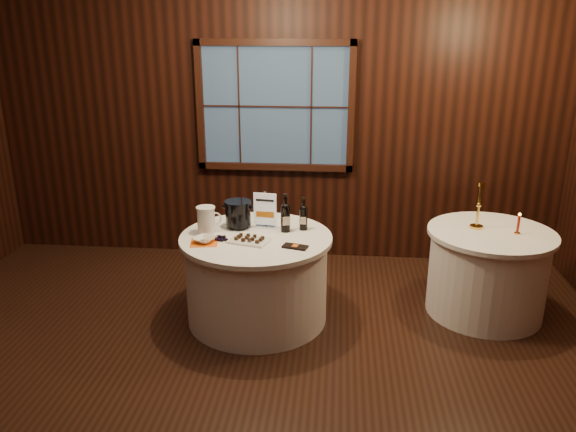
# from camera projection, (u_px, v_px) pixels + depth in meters

# --- Properties ---
(ground) EXTENTS (6.00, 6.00, 0.00)m
(ground) POSITION_uv_depth(u_px,v_px,m) (237.00, 386.00, 4.00)
(ground) COLOR black
(ground) RESTS_ON ground
(back_wall) EXTENTS (6.00, 0.10, 3.00)m
(back_wall) POSITION_uv_depth(u_px,v_px,m) (275.00, 116.00, 5.85)
(back_wall) COLOR black
(back_wall) RESTS_ON ground
(main_table) EXTENTS (1.28, 1.28, 0.77)m
(main_table) POSITION_uv_depth(u_px,v_px,m) (257.00, 277.00, 4.82)
(main_table) COLOR white
(main_table) RESTS_ON ground
(side_table) EXTENTS (1.08, 1.08, 0.77)m
(side_table) POSITION_uv_depth(u_px,v_px,m) (487.00, 272.00, 4.93)
(side_table) COLOR white
(side_table) RESTS_ON ground
(sign_stand) EXTENTS (0.20, 0.12, 0.32)m
(sign_stand) POSITION_uv_depth(u_px,v_px,m) (265.00, 215.00, 4.86)
(sign_stand) COLOR silver
(sign_stand) RESTS_ON main_table
(port_bottle_left) EXTENTS (0.08, 0.09, 0.33)m
(port_bottle_left) POSITION_uv_depth(u_px,v_px,m) (285.00, 215.00, 4.75)
(port_bottle_left) COLOR black
(port_bottle_left) RESTS_ON main_table
(port_bottle_right) EXTENTS (0.07, 0.07, 0.29)m
(port_bottle_right) POSITION_uv_depth(u_px,v_px,m) (303.00, 216.00, 4.80)
(port_bottle_right) COLOR black
(port_bottle_right) RESTS_ON main_table
(ice_bucket) EXTENTS (0.24, 0.24, 0.24)m
(ice_bucket) POSITION_uv_depth(u_px,v_px,m) (238.00, 214.00, 4.85)
(ice_bucket) COLOR black
(ice_bucket) RESTS_ON main_table
(chocolate_plate) EXTENTS (0.36, 0.29, 0.05)m
(chocolate_plate) POSITION_uv_depth(u_px,v_px,m) (249.00, 240.00, 4.56)
(chocolate_plate) COLOR white
(chocolate_plate) RESTS_ON main_table
(chocolate_box) EXTENTS (0.22, 0.15, 0.02)m
(chocolate_box) POSITION_uv_depth(u_px,v_px,m) (295.00, 247.00, 4.44)
(chocolate_box) COLOR black
(chocolate_box) RESTS_ON main_table
(grape_bunch) EXTENTS (0.18, 0.09, 0.04)m
(grape_bunch) POSITION_uv_depth(u_px,v_px,m) (222.00, 238.00, 4.59)
(grape_bunch) COLOR black
(grape_bunch) RESTS_ON main_table
(glass_pitcher) EXTENTS (0.21, 0.16, 0.23)m
(glass_pitcher) POSITION_uv_depth(u_px,v_px,m) (206.00, 220.00, 4.73)
(glass_pitcher) COLOR white
(glass_pitcher) RESTS_ON main_table
(orange_napkin) EXTENTS (0.25, 0.25, 0.00)m
(orange_napkin) POSITION_uv_depth(u_px,v_px,m) (204.00, 242.00, 4.55)
(orange_napkin) COLOR orange
(orange_napkin) RESTS_ON main_table
(cracker_bowl) EXTENTS (0.22, 0.22, 0.04)m
(cracker_bowl) POSITION_uv_depth(u_px,v_px,m) (204.00, 240.00, 4.54)
(cracker_bowl) COLOR white
(cracker_bowl) RESTS_ON orange_napkin
(brass_candlestick) EXTENTS (0.12, 0.12, 0.41)m
(brass_candlestick) POSITION_uv_depth(u_px,v_px,m) (478.00, 212.00, 4.84)
(brass_candlestick) COLOR gold
(brass_candlestick) RESTS_ON side_table
(red_candle) EXTENTS (0.05, 0.05, 0.19)m
(red_candle) POSITION_uv_depth(u_px,v_px,m) (518.00, 226.00, 4.71)
(red_candle) COLOR gold
(red_candle) RESTS_ON side_table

